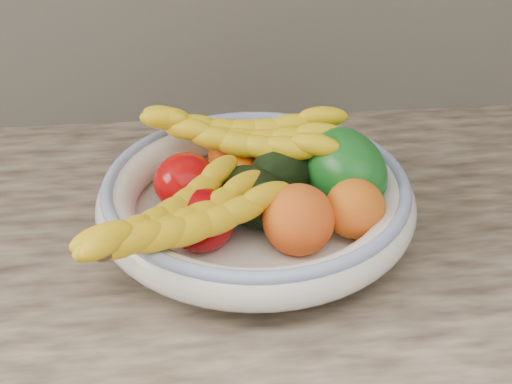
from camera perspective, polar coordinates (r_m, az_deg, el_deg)
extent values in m
cube|color=tan|center=(1.01, -0.11, -3.20)|extent=(2.44, 0.66, 0.04)
cylinder|color=silver|center=(0.98, 0.00, -2.56)|extent=(0.13, 0.13, 0.02)
cylinder|color=silver|center=(0.97, 0.00, -1.88)|extent=(0.32, 0.32, 0.01)
torus|color=silver|center=(0.96, 0.00, -0.60)|extent=(0.39, 0.39, 0.05)
torus|color=#3A53A4|center=(0.95, 0.00, 0.51)|extent=(0.37, 0.37, 0.02)
ellipsoid|color=#F65005|center=(1.04, -1.92, 2.69)|extent=(0.07, 0.07, 0.05)
ellipsoid|color=#FB5805|center=(1.06, 1.02, 3.18)|extent=(0.06, 0.06, 0.04)
ellipsoid|color=#FF5F05|center=(1.01, -0.81, 1.72)|extent=(0.05, 0.05, 0.04)
ellipsoid|color=#B50507|center=(0.97, -5.14, 0.75)|extent=(0.10, 0.10, 0.07)
ellipsoid|color=#A10005|center=(0.90, -4.07, -2.02)|extent=(0.08, 0.08, 0.07)
ellipsoid|color=black|center=(0.94, -0.28, -0.36)|extent=(0.12, 0.13, 0.07)
ellipsoid|color=black|center=(0.99, 2.12, 1.52)|extent=(0.13, 0.13, 0.07)
ellipsoid|color=#105817|center=(0.98, 6.39, 1.78)|extent=(0.16, 0.17, 0.12)
ellipsoid|color=orange|center=(0.89, 3.12, -2.03)|extent=(0.11, 0.11, 0.08)
ellipsoid|color=orange|center=(0.92, 7.20, -1.21)|extent=(0.07, 0.07, 0.07)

